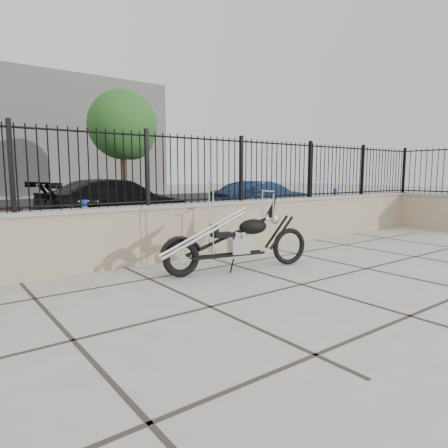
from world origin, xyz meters
name	(u,v)px	position (x,y,z in m)	size (l,w,h in m)	color
ground_plane	(302,285)	(0.00, 0.00, 0.00)	(90.00, 90.00, 0.00)	#99968E
parking_lot	(54,213)	(0.00, 12.50, 0.00)	(30.00, 30.00, 0.00)	black
retaining_wall	(199,229)	(0.00, 2.50, 0.48)	(14.00, 0.36, 0.96)	gray
wall_return	(443,212)	(6.85, 1.30, 0.48)	(0.36, 2.50, 0.96)	gray
iron_fence	(198,169)	(0.00, 2.50, 1.56)	(14.00, 0.08, 1.20)	black
fence_return	(445,171)	(6.85, 1.30, 1.56)	(0.08, 2.30, 1.20)	black
chopper_motorcycle	(236,226)	(-0.22, 1.14, 0.69)	(2.32, 0.41, 1.39)	black
car_black	(118,202)	(0.55, 7.55, 0.67)	(1.87, 4.60, 1.34)	black
car_blue	(263,198)	(5.86, 7.16, 0.61)	(1.29, 3.71, 1.22)	#0D1B32
bollard_a	(85,224)	(-1.44, 4.42, 0.48)	(0.12, 0.12, 0.97)	blue
bollard_b	(251,214)	(2.75, 4.21, 0.44)	(0.11, 0.11, 0.88)	#0B1EAB
bollard_c	(335,204)	(6.82, 4.70, 0.50)	(0.12, 0.12, 1.01)	#0C48BC
tree_right	(122,122)	(4.35, 15.97, 4.09)	(3.46, 3.46, 5.84)	#382619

